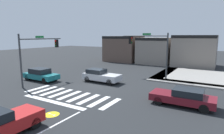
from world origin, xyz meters
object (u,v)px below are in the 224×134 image
object	(u,v)px
traffic_signal_southwest	(38,50)
car_silver	(101,76)
car_teal	(41,74)
car_maroon	(184,97)
traffic_signal_northeast	(150,46)
car_red	(0,124)

from	to	relation	value
traffic_signal_southwest	car_silver	bearing A→B (deg)	-55.03
car_silver	car_teal	size ratio (longest dim) A/B	0.98
car_silver	traffic_signal_southwest	bearing A→B (deg)	-145.03
car_maroon	traffic_signal_northeast	bearing A→B (deg)	-54.93
traffic_signal_southwest	car_teal	xyz separation A→B (m)	(-0.98, 0.89, -3.05)
car_silver	car_teal	bearing A→B (deg)	-155.25
car_silver	car_teal	xyz separation A→B (m)	(-6.61, -3.05, -0.01)
car_silver	car_red	xyz separation A→B (m)	(2.20, -12.78, -0.00)
traffic_signal_southwest	car_silver	size ratio (longest dim) A/B	1.28
traffic_signal_southwest	car_red	bearing A→B (deg)	-138.45
traffic_signal_southwest	car_maroon	bearing A→B (deg)	-86.51
traffic_signal_southwest	traffic_signal_northeast	distance (m)	13.21
car_maroon	car_silver	bearing A→B (deg)	-17.25
traffic_signal_northeast	car_red	xyz separation A→B (m)	(-1.83, -17.84, -3.25)
traffic_signal_southwest	traffic_signal_northeast	bearing A→B (deg)	-47.04
car_silver	car_red	world-z (taller)	car_red
traffic_signal_southwest	car_silver	distance (m)	7.52
car_teal	car_red	bearing A→B (deg)	132.16
car_teal	car_maroon	distance (m)	16.30
traffic_signal_southwest	car_red	size ratio (longest dim) A/B	1.34
traffic_signal_northeast	car_maroon	world-z (taller)	traffic_signal_northeast
car_silver	car_maroon	xyz separation A→B (m)	(9.69, -3.01, -0.07)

